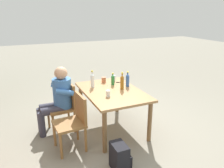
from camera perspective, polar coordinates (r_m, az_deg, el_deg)
ground_plane at (r=4.18m, az=-0.00°, el=-11.32°), size 24.00×24.00×0.00m
dining_table at (r=3.90m, az=-0.00°, el=-3.01°), size 1.41×0.95×0.74m
chair_far_right at (r=4.03m, az=-12.08°, el=-5.15°), size 0.47×0.47×0.87m
chair_far_left at (r=3.47m, az=-9.81°, el=-9.03°), size 0.47×0.47×0.87m
person_in_white_shirt at (r=3.95m, az=-13.77°, el=-3.18°), size 0.47×0.61×1.18m
bottle_green at (r=4.13m, az=0.21°, el=1.11°), size 0.06×0.06×0.23m
bottle_blue at (r=4.05m, az=4.03°, el=1.05°), size 0.06×0.06×0.29m
bottle_clear at (r=4.00m, az=-5.09°, el=1.01°), size 0.06×0.06×0.32m
bottle_amber at (r=3.89m, az=2.62°, el=0.54°), size 0.06×0.06×0.31m
cup_glass at (r=4.39m, az=0.47°, el=1.57°), size 0.07×0.07×0.11m
cup_white at (r=3.58m, az=-1.03°, el=-2.46°), size 0.07×0.07×0.10m
cup_terracotta at (r=4.29m, az=-2.15°, el=1.08°), size 0.08×0.08×0.10m
table_knife at (r=4.29m, az=2.42°, el=0.42°), size 0.12×0.23×0.01m
backpack_by_near_side at (r=3.14m, az=2.05°, el=-18.41°), size 0.28×0.24×0.39m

